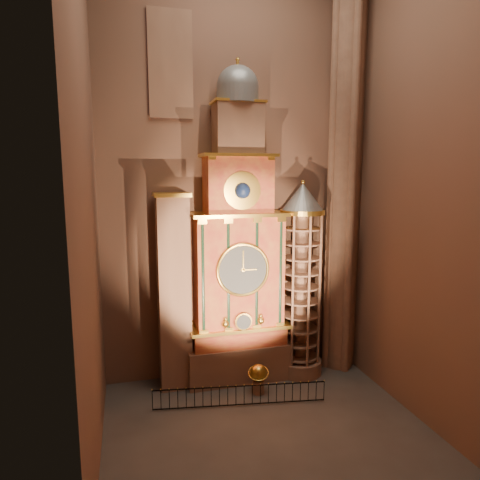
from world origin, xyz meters
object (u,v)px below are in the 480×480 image
object	(u,v)px
stair_turret	(301,282)
astronomical_clock	(238,259)
portrait_tower	(174,291)
celestial_globe	(258,376)
iron_railing	(240,396)

from	to	relation	value
stair_turret	astronomical_clock	bearing A→B (deg)	175.70
portrait_tower	celestial_globe	bearing A→B (deg)	-26.10
astronomical_clock	iron_railing	bearing A→B (deg)	-102.98
stair_turret	iron_railing	size ratio (longest dim) A/B	1.31
portrait_tower	iron_railing	world-z (taller)	portrait_tower
celestial_globe	portrait_tower	bearing A→B (deg)	153.90
celestial_globe	iron_railing	world-z (taller)	celestial_globe
stair_turret	celestial_globe	distance (m)	5.50
stair_turret	iron_railing	distance (m)	6.82
portrait_tower	astronomical_clock	bearing A→B (deg)	-0.29
stair_turret	iron_railing	world-z (taller)	stair_turret
celestial_globe	astronomical_clock	bearing A→B (deg)	106.37
iron_railing	portrait_tower	bearing A→B (deg)	133.22
celestial_globe	stair_turret	bearing A→B (deg)	29.52
astronomical_clock	celestial_globe	world-z (taller)	astronomical_clock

